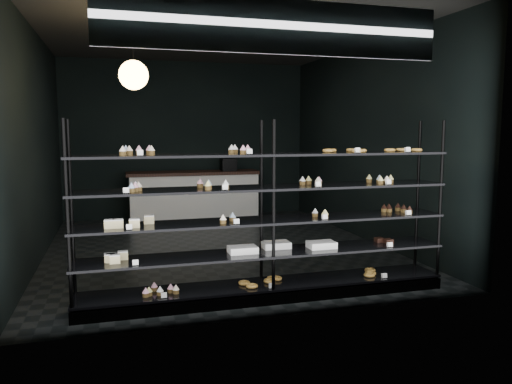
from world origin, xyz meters
TOP-DOWN VIEW (x-y plane):
  - room at (0.00, 0.00)m, footprint 5.01×6.01m
  - display_shelf at (0.05, -2.45)m, footprint 4.00×0.50m
  - signage at (0.00, -2.93)m, footprint 3.30×0.05m
  - pendant_lamp at (-1.23, -1.25)m, footprint 0.34×0.34m
  - service_counter at (0.06, 2.50)m, footprint 2.64×0.65m

SIDE VIEW (x-z plane):
  - service_counter at x=0.06m, z-range -0.11..1.12m
  - display_shelf at x=0.05m, z-range -0.33..1.58m
  - room at x=0.00m, z-range 0.00..3.20m
  - pendant_lamp at x=-1.23m, z-range 2.00..2.90m
  - signage at x=0.00m, z-range 2.50..3.00m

